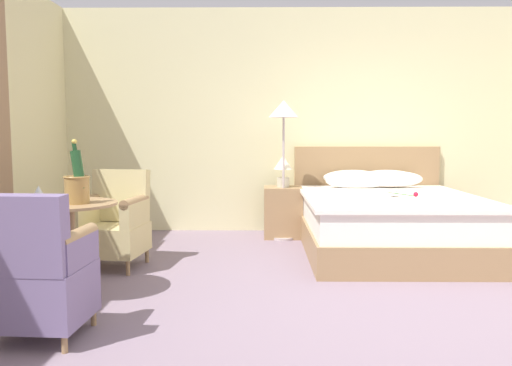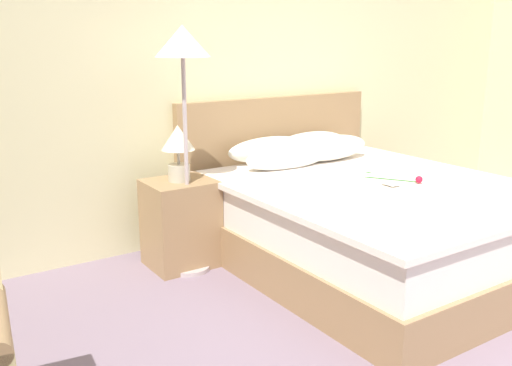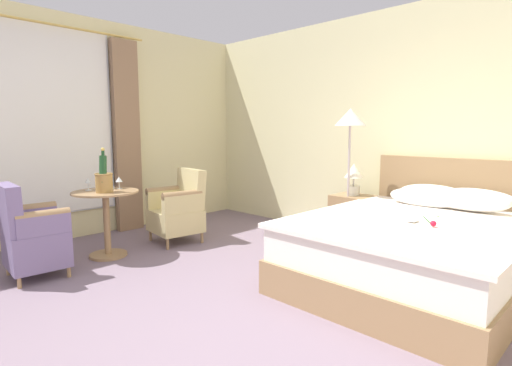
% 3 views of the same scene
% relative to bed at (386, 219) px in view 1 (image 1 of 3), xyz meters
% --- Properties ---
extents(ground_plane, '(8.18, 8.18, 0.00)m').
position_rel_bed_xyz_m(ground_plane, '(-0.49, -1.82, -0.34)').
color(ground_plane, slate).
extents(wall_headboard_side, '(6.80, 0.12, 2.82)m').
position_rel_bed_xyz_m(wall_headboard_side, '(-0.49, 1.14, 1.07)').
color(wall_headboard_side, beige).
rests_on(wall_headboard_side, ground).
extents(bed, '(1.83, 2.27, 1.09)m').
position_rel_bed_xyz_m(bed, '(0.00, 0.00, 0.00)').
color(bed, '#9C7951').
rests_on(bed, ground).
extents(nightstand, '(0.48, 0.40, 0.61)m').
position_rel_bed_xyz_m(nightstand, '(-1.08, 0.67, -0.03)').
color(nightstand, '#9C7951').
rests_on(nightstand, ground).
extents(bedside_lamp, '(0.23, 0.23, 0.38)m').
position_rel_bed_xyz_m(bedside_lamp, '(-1.08, 0.67, 0.51)').
color(bedside_lamp, beige).
rests_on(bedside_lamp, nightstand).
extents(floor_lamp_brass, '(0.36, 0.36, 1.64)m').
position_rel_bed_xyz_m(floor_lamp_brass, '(-1.08, 0.55, 1.04)').
color(floor_lamp_brass, '#B7A9A9').
rests_on(floor_lamp_brass, ground).
extents(side_table_round, '(0.70, 0.70, 0.73)m').
position_rel_bed_xyz_m(side_table_round, '(-2.78, -1.61, 0.12)').
color(side_table_round, '#9C7951').
rests_on(side_table_round, ground).
extents(champagne_bucket, '(0.19, 0.19, 0.48)m').
position_rel_bed_xyz_m(champagne_bucket, '(-2.70, -1.66, 0.53)').
color(champagne_bucket, '#A0783F').
rests_on(champagne_bucket, side_table_round).
extents(wine_glass_near_bucket, '(0.08, 0.08, 0.14)m').
position_rel_bed_xyz_m(wine_glass_near_bucket, '(-2.84, -1.42, 0.49)').
color(wine_glass_near_bucket, white).
rests_on(wine_glass_near_bucket, side_table_round).
extents(wine_glass_near_edge, '(0.07, 0.07, 0.14)m').
position_rel_bed_xyz_m(wine_glass_near_edge, '(-2.96, -1.72, 0.49)').
color(wine_glass_near_edge, white).
rests_on(wine_glass_near_edge, side_table_round).
extents(snack_plate, '(0.19, 0.19, 0.04)m').
position_rel_bed_xyz_m(snack_plate, '(-2.94, -1.52, 0.40)').
color(snack_plate, white).
rests_on(snack_plate, side_table_round).
extents(armchair_by_window, '(0.64, 0.64, 0.91)m').
position_rel_bed_xyz_m(armchair_by_window, '(-2.72, -0.71, 0.07)').
color(armchair_by_window, '#9C7951').
rests_on(armchair_by_window, ground).
extents(armchair_facing_bed, '(0.56, 0.54, 0.90)m').
position_rel_bed_xyz_m(armchair_facing_bed, '(-2.67, -2.40, 0.06)').
color(armchair_facing_bed, '#9C7951').
rests_on(armchair_facing_bed, ground).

